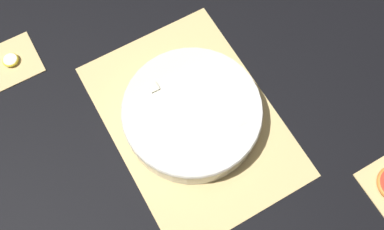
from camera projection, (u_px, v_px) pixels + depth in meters
ground_plane at (192, 120)px, 1.00m from camera, size 6.00×6.00×0.00m
bamboo_mat_center at (192, 120)px, 1.00m from camera, size 0.49×0.35×0.01m
coaster_mat_far_right at (12, 62)px, 1.05m from camera, size 0.12×0.12×0.01m
fruit_salad_bowl at (192, 113)px, 0.96m from camera, size 0.30×0.30×0.06m
banana_coin_single at (10, 60)px, 1.05m from camera, size 0.04×0.04×0.01m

